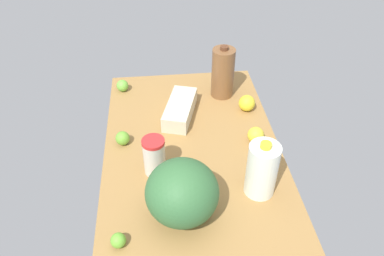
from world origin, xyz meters
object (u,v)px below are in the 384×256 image
tumbler_cup (154,156)px  lime_by_jug (123,86)px  egg_carton (180,109)px  lemon_far_back (256,135)px  lime_loose (123,138)px  lemon_beside_bowl (247,103)px  chocolate_milk_jug (223,73)px  lime_near_front (118,240)px  milk_jug (262,170)px  watermelon (182,192)px

tumbler_cup → lime_by_jug: 62.52cm
egg_carton → lemon_far_back: size_ratio=3.89×
egg_carton → lime_loose: size_ratio=4.59×
lemon_beside_bowl → tumbler_cup: bearing=-50.9°
chocolate_milk_jug → lemon_far_back: chocolate_milk_jug is taller
tumbler_cup → lime_near_front: tumbler_cup is taller
chocolate_milk_jug → lime_by_jug: size_ratio=4.47×
chocolate_milk_jug → lime_loose: (33.54, -49.38, -9.82)cm
chocolate_milk_jug → milk_jug: bearing=3.0°
chocolate_milk_jug → egg_carton: bearing=-55.2°
watermelon → chocolate_milk_jug: 78.78cm
watermelon → egg_carton: bearing=176.3°
watermelon → lime_near_front: size_ratio=4.91×
egg_carton → tumbler_cup: size_ratio=1.72×
lemon_beside_bowl → lime_by_jug: size_ratio=1.30×
tumbler_cup → lemon_beside_bowl: (-37.07, 45.56, -4.28)cm
milk_jug → lime_loose: size_ratio=3.89×
lime_near_front → lime_by_jug: size_ratio=0.85×
milk_jug → chocolate_milk_jug: (-66.06, -3.45, 1.65)cm
chocolate_milk_jug → lemon_far_back: 40.18cm
watermelon → lime_by_jug: size_ratio=4.18×
milk_jug → chocolate_milk_jug: size_ratio=0.88×
lime_near_front → lemon_beside_bowl: lemon_beside_bowl is taller
tumbler_cup → lemon_far_back: size_ratio=2.26×
lime_near_front → lime_by_jug: 93.62cm
chocolate_milk_jug → tumbler_cup: bearing=-34.7°
tumbler_cup → lime_by_jug: bearing=-165.7°
lemon_beside_bowl → egg_carton: bearing=-87.8°
lime_loose → lime_by_jug: (-42.24, -1.71, -0.03)cm
egg_carton → lime_by_jug: bearing=-114.5°
lime_by_jug → tumbler_cup: bearing=14.3°
watermelon → lime_loose: size_ratio=4.14×
tumbler_cup → chocolate_milk_jug: (-51.68, 35.74, 4.64)cm
lemon_far_back → lemon_beside_bowl: lemon_beside_bowl is taller
milk_jug → watermelon: size_ratio=0.94×
milk_jug → lemon_far_back: bearing=169.4°
milk_jug → lemon_beside_bowl: 52.35cm
lime_near_front → chocolate_milk_jug: bearing=150.1°
lemon_beside_bowl → lime_loose: 62.16cm
tumbler_cup → lemon_beside_bowl: bearing=129.1°
milk_jug → watermelon: bearing=-74.9°
lime_near_front → lime_loose: 51.36cm
egg_carton → lime_near_front: egg_carton is taller
milk_jug → egg_carton: bearing=-152.3°
egg_carton → chocolate_milk_jug: bearing=141.4°
lemon_far_back → watermelon: bearing=-44.4°
egg_carton → chocolate_milk_jug: size_ratio=1.04×
lemon_far_back → egg_carton: bearing=-125.2°
lime_near_front → lime_loose: (-51.35, -0.53, 0.48)cm
tumbler_cup → lime_loose: tumbler_cup is taller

